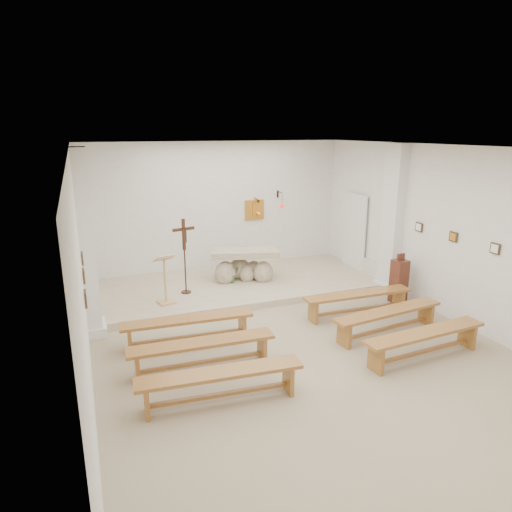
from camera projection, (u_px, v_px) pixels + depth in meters
name	position (u px, v px, depth m)	size (l,w,h in m)	color
ground	(300.00, 349.00, 8.16)	(7.00, 10.00, 0.00)	tan
wall_left	(82.00, 278.00, 6.47)	(0.02, 10.00, 3.50)	white
wall_right	(462.00, 237.00, 8.91)	(0.02, 10.00, 3.50)	white
wall_back	(217.00, 208.00, 12.17)	(7.00, 0.02, 3.50)	white
ceiling	(305.00, 149.00, 7.22)	(7.00, 10.00, 0.02)	silver
sanctuary_platform	(236.00, 285.00, 11.28)	(6.98, 3.00, 0.15)	beige
pilaster_left	(87.00, 245.00, 8.30)	(0.26, 0.55, 3.50)	white
pilaster_right	(392.00, 220.00, 10.66)	(0.26, 0.55, 3.50)	white
gold_wall_relief	(254.00, 210.00, 12.54)	(0.55, 0.04, 0.55)	gold
sanctuary_lamp	(282.00, 204.00, 12.51)	(0.11, 0.36, 0.44)	black
station_frame_left_front	(85.00, 299.00, 5.76)	(0.03, 0.20, 0.20)	#3E2D1B
station_frame_left_mid	(84.00, 276.00, 6.66)	(0.03, 0.20, 0.20)	#3E2D1B
station_frame_left_rear	(82.00, 258.00, 7.56)	(0.03, 0.20, 0.20)	#3E2D1B
station_frame_right_front	(495.00, 248.00, 8.19)	(0.03, 0.20, 0.20)	#3E2D1B
station_frame_right_mid	(453.00, 237.00, 9.09)	(0.03, 0.20, 0.20)	#3E2D1B
station_frame_right_rear	(419.00, 227.00, 9.99)	(0.03, 0.20, 0.20)	#3E2D1B
radiator_left	(90.00, 308.00, 9.31)	(0.10, 0.85, 0.52)	silver
radiator_right	(372.00, 271.00, 11.71)	(0.10, 0.85, 0.52)	silver
altar	(244.00, 267.00, 11.33)	(1.76, 1.09, 0.85)	beige
lectern	(165.00, 279.00, 9.75)	(0.45, 0.41, 1.12)	tan
crucifix_stand	(185.00, 251.00, 10.25)	(0.52, 0.23, 1.73)	#3C1E13
potted_plant	(231.00, 273.00, 11.18)	(0.41, 0.36, 0.46)	#2D5F26
donation_pedestal	(399.00, 281.00, 10.24)	(0.33, 0.33, 1.14)	#512217
bench_left_front	(188.00, 324.00, 8.26)	(2.40, 0.53, 0.50)	#A87430
bench_right_front	(358.00, 298.00, 9.52)	(2.39, 0.46, 0.50)	#A87430
bench_left_second	(202.00, 348.00, 7.35)	(2.40, 0.49, 0.50)	#A87430
bench_right_second	(388.00, 316.00, 8.62)	(2.41, 0.65, 0.50)	#A87430
bench_left_third	(220.00, 379.00, 6.45)	(2.41, 0.57, 0.50)	#A87430
bench_right_third	(425.00, 338.00, 7.71)	(2.40, 0.54, 0.50)	#A87430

